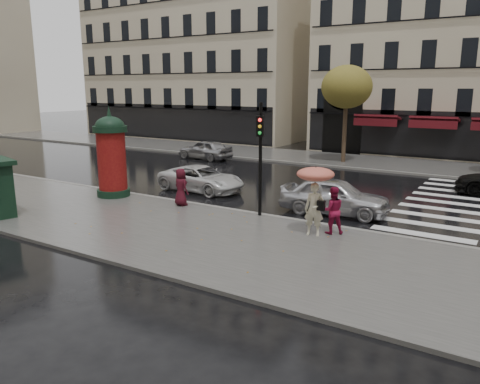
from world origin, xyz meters
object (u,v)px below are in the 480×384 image
Objects in this scene: car_white at (201,179)px; car_far_silver at (205,149)px; woman_umbrella at (315,189)px; man_burgundy at (181,187)px; morris_column at (111,153)px; traffic_light at (260,148)px; woman_red at (332,210)px; car_silver at (334,196)px.

car_white is 1.09× the size of car_far_silver.
man_burgundy is (-6.60, 0.87, -0.81)m from woman_umbrella.
car_far_silver is (-3.62, 12.31, -1.42)m from morris_column.
traffic_light is 6.21m from car_white.
traffic_light is at bearing 48.43° from car_far_silver.
car_silver is (-1.03, 2.92, -0.19)m from woman_red.
man_burgundy is at bearing 107.62° from car_silver.
car_far_silver is (-13.55, 9.48, -0.04)m from car_silver.
car_white is at bearing 152.78° from woman_umbrella.
car_far_silver is at bearing 38.70° from car_white.
woman_umbrella reaches higher than car_white.
man_burgundy reaches higher than car_far_silver.
morris_column is at bearing 146.38° from car_white.
woman_umbrella is 0.55× the size of traffic_light.
traffic_light reaches higher than car_silver.
woman_red is 0.39× the size of car_far_silver.
woman_umbrella is at bearing -176.08° from car_silver.
car_far_silver is (-14.58, 12.40, -0.23)m from woman_red.
man_burgundy is 0.38× the size of car_far_silver.
woman_red is at bearing -109.35° from car_white.
morris_column is 1.00× the size of car_far_silver.
woman_red reaches higher than car_white.
morris_column is 0.94× the size of traffic_light.
woman_umbrella reaches higher than car_far_silver.
woman_umbrella is at bearing -113.63° from car_white.
woman_red reaches higher than car_far_silver.
car_silver is 0.97× the size of car_white.
morris_column is 4.58m from car_white.
traffic_light is at bearing -158.43° from man_burgundy.
woman_red reaches higher than man_burgundy.
car_white is at bearing 150.38° from traffic_light.
car_white is (-7.89, 4.06, -1.11)m from woman_umbrella.
car_far_silver is at bearing -74.16° from woman_red.
morris_column is 7.71m from traffic_light.
car_far_silver is at bearing -41.35° from man_burgundy.
man_burgundy is 4.23m from traffic_light.
morris_column reaches higher than woman_red.
morris_column is (-10.96, 0.09, 1.19)m from woman_red.
man_burgundy is 14.21m from car_far_silver.
woman_umbrella is 1.52× the size of man_burgundy.
traffic_light is (-3.30, 0.66, 1.88)m from woman_red.
woman_umbrella is at bearing 14.99° from woman_red.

